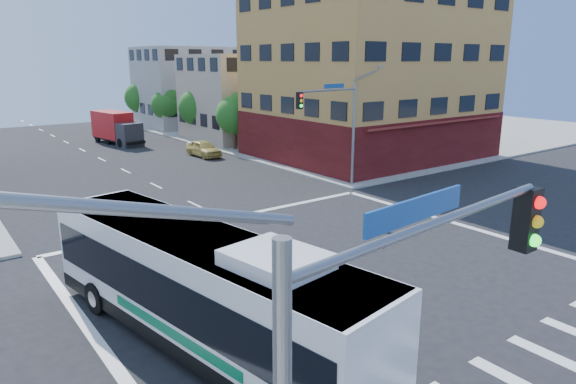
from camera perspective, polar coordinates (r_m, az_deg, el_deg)
ground at (r=21.15m, az=5.98°, el=-9.20°), size 120.00×120.00×0.00m
sidewalk_ne at (r=69.37m, az=7.85°, el=7.43°), size 50.00×50.00×0.15m
corner_building_ne at (r=46.64m, az=9.05°, el=11.16°), size 18.10×15.44×14.00m
building_east_near at (r=56.97m, az=-4.57°, el=10.47°), size 12.06×10.06×9.00m
building_east_far at (r=69.18m, az=-10.89°, el=11.39°), size 12.06×10.06×10.00m
signal_mast_ne at (r=33.52m, az=5.41°, el=8.47°), size 7.91×1.13×8.07m
signal_mast_sw at (r=6.47m, az=11.59°, el=-18.55°), size 7.91×1.01×8.07m
street_tree_a at (r=49.25m, az=-5.81°, el=8.75°), size 3.60×3.60×5.53m
street_tree_b at (r=56.23m, az=-10.07°, el=9.48°), size 3.80×3.80×5.79m
street_tree_c at (r=63.48m, az=-13.37°, el=9.60°), size 3.40×3.40×5.29m
street_tree_d at (r=70.85m, az=-16.02°, el=10.25°), size 4.00×4.00×6.03m
transit_bus at (r=15.79m, az=-9.76°, el=-10.34°), size 4.90×13.38×3.88m
box_truck at (r=56.06m, az=-18.50°, el=6.71°), size 3.19×7.48×3.26m
parked_car at (r=46.85m, az=-9.36°, el=4.80°), size 1.85×4.31×1.45m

